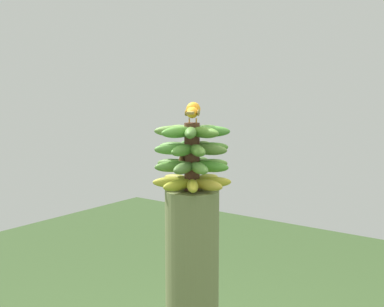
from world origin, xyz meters
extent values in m
cylinder|color=#4C2D1E|center=(0.00, 0.00, 1.37)|extent=(0.06, 0.06, 0.24)
ellipsoid|color=gold|center=(0.07, -0.01, 1.28)|extent=(0.15, 0.06, 0.04)
ellipsoid|color=#A9A837|center=(0.05, 0.04, 1.28)|extent=(0.14, 0.12, 0.04)
ellipsoid|color=#AA9E36|center=(0.01, 0.07, 1.28)|extent=(0.06, 0.15, 0.04)
ellipsoid|color=gold|center=(-0.04, 0.05, 1.28)|extent=(0.12, 0.14, 0.04)
ellipsoid|color=#AAAB2D|center=(-0.07, 0.01, 1.28)|extent=(0.15, 0.06, 0.04)
ellipsoid|color=#ADA42B|center=(-0.05, -0.04, 1.28)|extent=(0.14, 0.12, 0.04)
ellipsoid|color=gold|center=(-0.01, -0.07, 1.28)|extent=(0.06, 0.15, 0.04)
ellipsoid|color=gold|center=(0.04, -0.05, 1.28)|extent=(0.12, 0.14, 0.04)
ellipsoid|color=#5C8C36|center=(0.06, -0.04, 1.34)|extent=(0.14, 0.11, 0.04)
ellipsoid|color=#5D8638|center=(0.07, 0.01, 1.34)|extent=(0.15, 0.07, 0.04)
ellipsoid|color=#4D8D36|center=(0.04, 0.06, 1.34)|extent=(0.11, 0.14, 0.04)
ellipsoid|color=#507A31|center=(-0.01, 0.07, 1.34)|extent=(0.07, 0.15, 0.04)
ellipsoid|color=#528533|center=(-0.06, 0.04, 1.34)|extent=(0.14, 0.11, 0.04)
ellipsoid|color=#567B3C|center=(-0.07, -0.01, 1.34)|extent=(0.15, 0.07, 0.04)
ellipsoid|color=#5C8C3C|center=(-0.04, -0.06, 1.34)|extent=(0.11, 0.14, 0.04)
ellipsoid|color=#4B8D2E|center=(0.01, -0.07, 1.34)|extent=(0.07, 0.15, 0.04)
ellipsoid|color=#5A8735|center=(-0.04, -0.05, 1.40)|extent=(0.12, 0.14, 0.04)
ellipsoid|color=#587C34|center=(0.01, -0.06, 1.40)|extent=(0.06, 0.15, 0.04)
ellipsoid|color=#50842E|center=(0.05, -0.04, 1.40)|extent=(0.14, 0.12, 0.04)
ellipsoid|color=#597A2B|center=(0.06, 0.01, 1.40)|extent=(0.15, 0.06, 0.04)
ellipsoid|color=#4A8838|center=(0.04, 0.05, 1.40)|extent=(0.12, 0.14, 0.04)
ellipsoid|color=#518235|center=(-0.01, 0.06, 1.40)|extent=(0.06, 0.15, 0.04)
ellipsoid|color=#548D3A|center=(-0.05, 0.04, 1.40)|extent=(0.14, 0.12, 0.04)
ellipsoid|color=#4D8531|center=(-0.06, -0.01, 1.40)|extent=(0.15, 0.06, 0.04)
ellipsoid|color=#527B32|center=(0.06, -0.01, 1.47)|extent=(0.15, 0.07, 0.04)
ellipsoid|color=#59843C|center=(0.05, 0.03, 1.47)|extent=(0.15, 0.11, 0.04)
ellipsoid|color=#587F3A|center=(0.01, 0.06, 1.47)|extent=(0.07, 0.15, 0.04)
ellipsoid|color=#5D8538|center=(-0.03, 0.05, 1.47)|extent=(0.11, 0.15, 0.04)
ellipsoid|color=#508E33|center=(-0.06, 0.01, 1.47)|extent=(0.15, 0.07, 0.04)
ellipsoid|color=#518036|center=(-0.05, -0.03, 1.47)|extent=(0.15, 0.11, 0.04)
ellipsoid|color=#54842E|center=(-0.01, -0.06, 1.47)|extent=(0.07, 0.15, 0.04)
ellipsoid|color=#498932|center=(0.03, -0.05, 1.47)|extent=(0.11, 0.15, 0.04)
cone|color=brown|center=(-0.02, 0.03, 1.37)|extent=(0.04, 0.04, 0.06)
cone|color=#4C2D1E|center=(0.00, 0.04, 1.36)|extent=(0.04, 0.04, 0.06)
cylinder|color=#C68933|center=(0.00, -0.02, 1.50)|extent=(0.01, 0.00, 0.02)
cylinder|color=#C68933|center=(-0.02, 0.00, 1.50)|extent=(0.00, 0.01, 0.02)
ellipsoid|color=orange|center=(-0.01, -0.01, 1.53)|extent=(0.10, 0.08, 0.04)
ellipsoid|color=olive|center=(0.00, -0.03, 1.53)|extent=(0.06, 0.04, 0.02)
ellipsoid|color=olive|center=(-0.02, 0.01, 1.53)|extent=(0.06, 0.04, 0.02)
cube|color=olive|center=(-0.07, -0.04, 1.54)|extent=(0.06, 0.05, 0.01)
sphere|color=orange|center=(0.03, 0.01, 1.54)|extent=(0.05, 0.05, 0.05)
sphere|color=black|center=(0.02, 0.03, 1.55)|extent=(0.01, 0.01, 0.01)
cone|color=orange|center=(0.05, 0.03, 1.54)|extent=(0.03, 0.03, 0.02)
camera|label=1|loc=(-1.44, -1.07, 1.62)|focal=46.99mm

